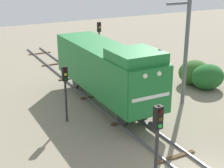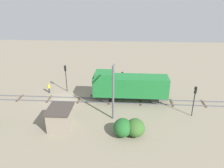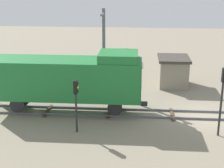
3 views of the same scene
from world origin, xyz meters
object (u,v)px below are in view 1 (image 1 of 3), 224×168
Objects in this scene: traffic_signal_mid at (65,84)px; catenary_mast at (185,49)px; locomotive at (107,67)px; traffic_signal_near at (157,141)px; traffic_signal_far at (99,36)px.

catenary_mast reaches higher than traffic_signal_mid.
catenary_mast reaches higher than locomotive.
traffic_signal_near reaches higher than traffic_signal_mid.
catenary_mast reaches higher than traffic_signal_near.
traffic_signal_far is 0.58× the size of catenary_mast.
traffic_signal_near is 20.22m from traffic_signal_far.
catenary_mast reaches higher than traffic_signal_far.
locomotive is 3.21× the size of traffic_signal_mid.
traffic_signal_near is 0.62× the size of catenary_mast.
traffic_signal_mid is 0.49× the size of catenary_mast.
traffic_signal_mid is at bearing 91.23° from traffic_signal_near.
traffic_signal_near reaches higher than traffic_signal_far.
locomotive is 2.54× the size of traffic_signal_near.
locomotive is 9.31m from traffic_signal_far.
catenary_mast is (4.93, -2.09, 1.18)m from locomotive.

